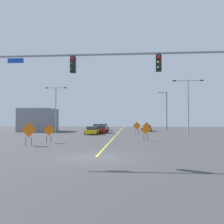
# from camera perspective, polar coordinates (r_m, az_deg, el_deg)

# --- Properties ---
(ground) EXTENTS (132.92, 132.92, 0.00)m
(ground) POSITION_cam_1_polar(r_m,az_deg,el_deg) (15.15, -3.95, -11.01)
(ground) COLOR #444447
(road_centre_stripe) EXTENTS (0.16, 73.85, 0.01)m
(road_centre_stripe) POSITION_cam_1_polar(r_m,az_deg,el_deg) (51.82, 2.05, -4.57)
(road_centre_stripe) COLOR yellow
(road_centre_stripe) RESTS_ON ground
(traffic_signal_assembly) EXTENTS (16.73, 0.44, 7.31)m
(traffic_signal_assembly) POSITION_cam_1_polar(r_m,az_deg,el_deg) (15.19, 10.62, 9.86)
(traffic_signal_assembly) COLOR gray
(traffic_signal_assembly) RESTS_ON ground
(street_lamp_near_left) EXTENTS (4.08, 0.24, 7.85)m
(street_lamp_near_left) POSITION_cam_1_polar(r_m,az_deg,el_deg) (32.92, 18.26, 2.21)
(street_lamp_near_left) COLOR gray
(street_lamp_near_left) RESTS_ON ground
(street_lamp_mid_right) EXTENTS (3.73, 0.24, 8.10)m
(street_lamp_mid_right) POSITION_cam_1_polar(r_m,az_deg,el_deg) (41.28, -13.68, 1.49)
(street_lamp_mid_right) COLOR gray
(street_lamp_mid_right) RESTS_ON ground
(street_lamp_far_left) EXTENTS (2.01, 0.24, 9.05)m
(street_lamp_far_left) POSITION_cam_1_polar(r_m,az_deg,el_deg) (56.43, 13.20, 0.73)
(street_lamp_far_left) COLOR black
(street_lamp_far_left) RESTS_ON ground
(construction_sign_left_lane) EXTENTS (1.23, 0.05, 1.93)m
(construction_sign_left_lane) POSITION_cam_1_polar(r_m,az_deg,el_deg) (25.11, -15.28, -4.54)
(construction_sign_left_lane) COLOR orange
(construction_sign_left_lane) RESTS_ON ground
(construction_sign_left_shoulder) EXTENTS (1.25, 0.32, 1.95)m
(construction_sign_left_shoulder) POSITION_cam_1_polar(r_m,az_deg,el_deg) (44.32, 8.56, -3.42)
(construction_sign_left_shoulder) COLOR orange
(construction_sign_left_shoulder) RESTS_ON ground
(construction_sign_right_shoulder) EXTENTS (1.30, 0.13, 2.08)m
(construction_sign_right_shoulder) POSITION_cam_1_polar(r_m,az_deg,el_deg) (38.22, 6.13, -3.52)
(construction_sign_right_shoulder) COLOR orange
(construction_sign_right_shoulder) RESTS_ON ground
(construction_sign_right_lane) EXTENTS (1.16, 0.11, 1.84)m
(construction_sign_right_lane) POSITION_cam_1_polar(r_m,az_deg,el_deg) (27.17, 8.32, -4.51)
(construction_sign_right_lane) COLOR orange
(construction_sign_right_lane) RESTS_ON ground
(construction_sign_median_far) EXTENTS (1.40, 0.22, 2.16)m
(construction_sign_median_far) POSITION_cam_1_polar(r_m,az_deg,el_deg) (23.00, -19.82, -4.37)
(construction_sign_median_far) COLOR orange
(construction_sign_median_far) RESTS_ON ground
(car_red_distant) EXTENTS (2.12, 4.04, 1.40)m
(car_red_distant) POSITION_cam_1_polar(r_m,az_deg,el_deg) (42.20, -2.56, -4.28)
(car_red_distant) COLOR red
(car_red_distant) RESTS_ON ground
(car_black_approaching) EXTENTS (2.07, 4.03, 1.33)m
(car_black_approaching) POSITION_cam_1_polar(r_m,az_deg,el_deg) (58.13, -3.76, -3.66)
(car_black_approaching) COLOR black
(car_black_approaching) RESTS_ON ground
(car_yellow_near) EXTENTS (2.20, 4.23, 1.32)m
(car_yellow_near) POSITION_cam_1_polar(r_m,az_deg,el_deg) (38.34, -4.84, -4.58)
(car_yellow_near) COLOR gold
(car_yellow_near) RESTS_ON ground
(car_green_mid) EXTENTS (2.14, 4.22, 1.48)m
(car_green_mid) POSITION_cam_1_polar(r_m,az_deg,el_deg) (52.44, -2.13, -3.81)
(car_green_mid) COLOR #196B38
(car_green_mid) RESTS_ON ground
(car_orange_passing) EXTENTS (2.00, 4.24, 1.29)m
(car_orange_passing) POSITION_cam_1_polar(r_m,az_deg,el_deg) (49.28, 8.49, -3.97)
(car_orange_passing) COLOR orange
(car_orange_passing) RESTS_ON ground
(roadside_building_west) EXTENTS (6.52, 6.79, 4.71)m
(roadside_building_west) POSITION_cam_1_polar(r_m,az_deg,el_deg) (50.91, -17.65, -1.88)
(roadside_building_west) COLOR gray
(roadside_building_west) RESTS_ON ground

